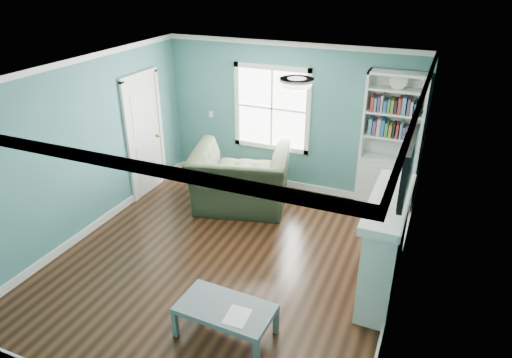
% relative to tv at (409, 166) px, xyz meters
% --- Properties ---
extents(floor, '(5.00, 5.00, 0.00)m').
position_rel_tv_xyz_m(floor, '(-2.20, -0.20, -1.72)').
color(floor, black).
rests_on(floor, ground).
extents(room_walls, '(5.00, 5.00, 5.00)m').
position_rel_tv_xyz_m(room_walls, '(-2.20, -0.20, -0.14)').
color(room_walls, '#3C7173').
rests_on(room_walls, ground).
extents(trim, '(4.50, 5.00, 2.60)m').
position_rel_tv_xyz_m(trim, '(-2.20, -0.20, -0.49)').
color(trim, white).
rests_on(trim, ground).
extents(window, '(1.40, 0.06, 1.50)m').
position_rel_tv_xyz_m(window, '(-2.50, 2.29, -0.27)').
color(window, white).
rests_on(window, room_walls).
extents(bookshelf, '(0.90, 0.35, 2.31)m').
position_rel_tv_xyz_m(bookshelf, '(-0.43, 2.10, -0.80)').
color(bookshelf, silver).
rests_on(bookshelf, ground).
extents(fireplace, '(0.44, 1.58, 1.30)m').
position_rel_tv_xyz_m(fireplace, '(-0.12, 0.00, -1.09)').
color(fireplace, black).
rests_on(fireplace, ground).
extents(tv, '(0.06, 1.10, 0.65)m').
position_rel_tv_xyz_m(tv, '(0.00, 0.00, 0.00)').
color(tv, black).
rests_on(tv, fireplace).
extents(door, '(0.12, 0.98, 2.17)m').
position_rel_tv_xyz_m(door, '(-4.42, 1.20, -0.65)').
color(door, silver).
rests_on(door, ground).
extents(ceiling_fixture, '(0.38, 0.38, 0.15)m').
position_rel_tv_xyz_m(ceiling_fixture, '(-1.30, -0.10, 0.82)').
color(ceiling_fixture, white).
rests_on(ceiling_fixture, room_walls).
extents(light_switch, '(0.08, 0.01, 0.12)m').
position_rel_tv_xyz_m(light_switch, '(-3.70, 2.28, -0.52)').
color(light_switch, white).
rests_on(light_switch, room_walls).
extents(recliner, '(1.75, 1.36, 1.35)m').
position_rel_tv_xyz_m(recliner, '(-2.65, 1.28, -1.05)').
color(recliner, '#242D1C').
rests_on(recliner, ground).
extents(coffee_table, '(1.07, 0.61, 0.38)m').
position_rel_tv_xyz_m(coffee_table, '(-1.58, -1.45, -1.39)').
color(coffee_table, '#556066').
rests_on(coffee_table, ground).
extents(paper_sheet, '(0.25, 0.32, 0.00)m').
position_rel_tv_xyz_m(paper_sheet, '(-1.39, -1.54, -1.34)').
color(paper_sheet, white).
rests_on(paper_sheet, coffee_table).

